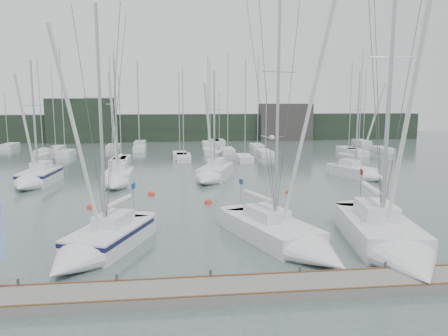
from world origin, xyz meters
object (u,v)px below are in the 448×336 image
object	(u,v)px
sailboat_mid_a	(34,179)
buoy_d	(151,195)
sailboat_near_left	(95,246)
sailboat_mid_c	(212,175)
sailboat_near_center	(292,241)
buoy_a	(208,203)
buoy_c	(90,208)
buoy_b	(288,193)
sailboat_near_right	(392,244)
sailboat_mid_b	(117,180)
sailboat_mid_e	(362,174)

from	to	relation	value
sailboat_mid_a	buoy_d	size ratio (longest dim) A/B	20.07
sailboat_near_left	sailboat_mid_c	world-z (taller)	sailboat_near_left
sailboat_near_center	buoy_a	world-z (taller)	sailboat_near_center
sailboat_mid_a	buoy_c	distance (m)	11.16
sailboat_mid_c	buoy_a	bearing A→B (deg)	-76.63
sailboat_near_center	buoy_d	world-z (taller)	sailboat_near_center
buoy_b	sailboat_near_right	bearing A→B (deg)	-84.96
sailboat_near_center	buoy_b	bearing A→B (deg)	55.57
sailboat_mid_a	buoy_a	distance (m)	17.66
sailboat_mid_b	buoy_c	distance (m)	8.24
sailboat_mid_a	sailboat_mid_c	size ratio (longest dim) A/B	1.07
sailboat_mid_b	buoy_a	xyz separation A→B (m)	(7.86, -7.73, -0.58)
sailboat_mid_b	sailboat_mid_c	xyz separation A→B (m)	(8.96, 1.40, 0.02)
sailboat_near_center	buoy_a	size ratio (longest dim) A/B	27.01
buoy_a	buoy_b	xyz separation A→B (m)	(7.14, 2.85, 0.00)
sailboat_near_right	buoy_d	xyz separation A→B (m)	(-13.02, 16.01, -0.64)
sailboat_near_left	sailboat_mid_a	distance (m)	21.27
sailboat_near_left	sailboat_mid_e	xyz separation A→B (m)	(23.01, 19.39, -0.03)
sailboat_near_right	sailboat_mid_a	bearing A→B (deg)	147.47
sailboat_near_left	sailboat_mid_b	world-z (taller)	sailboat_near_left
sailboat_near_right	buoy_d	size ratio (longest dim) A/B	28.06
sailboat_near_left	buoy_a	bearing A→B (deg)	79.81
sailboat_near_left	buoy_d	xyz separation A→B (m)	(2.19, 14.39, -0.56)
sailboat_mid_a	sailboat_mid_e	bearing A→B (deg)	4.73
sailboat_near_center	sailboat_near_right	bearing A→B (deg)	-36.43
sailboat_mid_c	buoy_d	size ratio (longest dim) A/B	18.80
sailboat_near_right	buoy_a	size ratio (longest dim) A/B	28.87
sailboat_near_left	sailboat_near_right	distance (m)	15.30
sailboat_near_left	buoy_d	world-z (taller)	sailboat_near_left
sailboat_near_left	buoy_d	size ratio (longest dim) A/B	22.29
sailboat_mid_c	buoy_b	world-z (taller)	sailboat_mid_c
sailboat_near_left	sailboat_near_center	distance (m)	10.35
sailboat_mid_b	buoy_b	world-z (taller)	sailboat_mid_b
sailboat_near_left	buoy_d	bearing A→B (deg)	102.87
buoy_b	buoy_c	bearing A→B (deg)	-168.36
sailboat_near_right	sailboat_mid_b	xyz separation A→B (m)	(-16.36, 20.22, -0.06)
sailboat_mid_c	sailboat_near_left	bearing A→B (deg)	-91.11
sailboat_mid_e	buoy_d	xyz separation A→B (m)	(-20.81, -5.00, -0.53)
sailboat_mid_e	buoy_a	size ratio (longest dim) A/B	19.31
sailboat_mid_a	sailboat_mid_c	bearing A→B (deg)	6.83
sailboat_near_left	buoy_a	size ratio (longest dim) A/B	22.93
sailboat_mid_e	sailboat_mid_a	bearing A→B (deg)	155.99
sailboat_near_left	sailboat_mid_b	distance (m)	18.63
sailboat_mid_a	sailboat_mid_b	bearing A→B (deg)	-1.28
sailboat_mid_e	buoy_d	world-z (taller)	sailboat_mid_e
buoy_d	sailboat_near_left	bearing A→B (deg)	-98.67
sailboat_near_right	buoy_d	bearing A→B (deg)	137.88
sailboat_near_right	buoy_a	xyz separation A→B (m)	(-8.50, 12.49, -0.64)
sailboat_near_right	buoy_b	xyz separation A→B (m)	(-1.35, 15.35, -0.64)
buoy_b	sailboat_near_center	bearing A→B (deg)	-104.15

